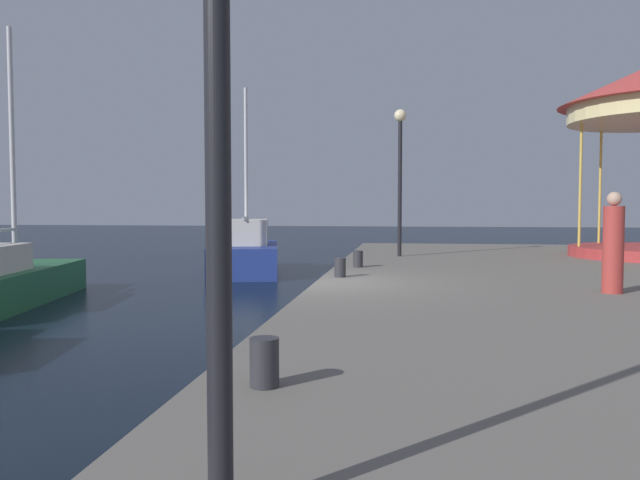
# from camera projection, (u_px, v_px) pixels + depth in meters

# --- Properties ---
(ground_plane) EXTENTS (120.00, 120.00, 0.00)m
(ground_plane) POSITION_uv_depth(u_px,v_px,m) (315.00, 322.00, 12.18)
(ground_plane) COLOR black
(sailboat_blue) EXTENTS (3.20, 5.47, 6.43)m
(sailboat_blue) POSITION_uv_depth(u_px,v_px,m) (245.00, 253.00, 21.15)
(sailboat_blue) COLOR navy
(sailboat_blue) RESTS_ON ground
(lamp_post_mid_promenade) EXTENTS (0.36, 0.36, 4.32)m
(lamp_post_mid_promenade) POSITION_uv_depth(u_px,v_px,m) (400.00, 156.00, 18.26)
(lamp_post_mid_promenade) COLOR black
(lamp_post_mid_promenade) RESTS_ON quay_dock
(bollard_south) EXTENTS (0.24, 0.24, 0.40)m
(bollard_south) POSITION_uv_depth(u_px,v_px,m) (358.00, 259.00, 15.06)
(bollard_south) COLOR #2D2D33
(bollard_south) RESTS_ON quay_dock
(bollard_center) EXTENTS (0.24, 0.24, 0.40)m
(bollard_center) POSITION_uv_depth(u_px,v_px,m) (340.00, 267.00, 12.95)
(bollard_center) COLOR #2D2D33
(bollard_center) RESTS_ON quay_dock
(bollard_north) EXTENTS (0.24, 0.24, 0.40)m
(bollard_north) POSITION_uv_depth(u_px,v_px,m) (264.00, 362.00, 5.05)
(bollard_north) COLOR #2D2D33
(bollard_north) RESTS_ON quay_dock
(person_by_the_water) EXTENTS (0.34, 0.34, 1.72)m
(person_by_the_water) POSITION_uv_depth(u_px,v_px,m) (613.00, 246.00, 10.52)
(person_by_the_water) COLOR #B23833
(person_by_the_water) RESTS_ON quay_dock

